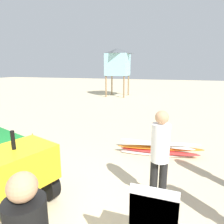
% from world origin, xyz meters
% --- Properties ---
extents(ground, '(80.00, 80.00, 0.00)m').
position_xyz_m(ground, '(0.00, 0.00, 0.00)').
color(ground, beige).
extents(surfboard_pile, '(2.44, 0.82, 0.40)m').
position_xyz_m(surfboard_pile, '(1.74, 3.06, 0.20)').
color(surfboard_pile, white).
rests_on(surfboard_pile, ground).
extents(lifeguard_near_left, '(0.32, 0.32, 1.74)m').
position_xyz_m(lifeguard_near_left, '(1.91, 0.96, 1.00)').
color(lifeguard_near_left, black).
rests_on(lifeguard_near_left, ground).
extents(lifeguard_tower, '(1.98, 1.98, 4.03)m').
position_xyz_m(lifeguard_tower, '(-2.81, 14.05, 2.92)').
color(lifeguard_tower, olive).
rests_on(lifeguard_tower, ground).
extents(traffic_cone_far, '(0.36, 0.36, 0.51)m').
position_xyz_m(traffic_cone_far, '(-1.94, 2.28, 0.25)').
color(traffic_cone_far, orange).
rests_on(traffic_cone_far, ground).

